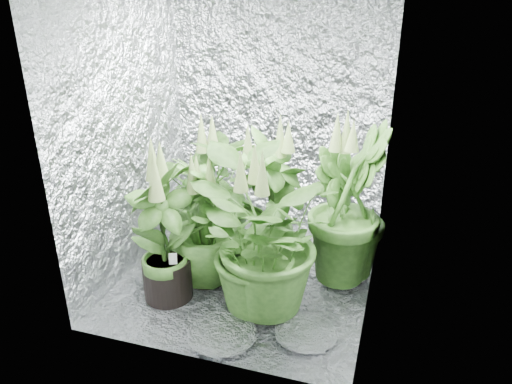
{
  "coord_description": "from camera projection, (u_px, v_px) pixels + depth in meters",
  "views": [
    {
      "loc": [
        0.89,
        -2.68,
        1.9
      ],
      "look_at": [
        0.07,
        0.0,
        0.64
      ],
      "focal_mm": 35.0,
      "sensor_mm": 36.0,
      "label": 1
    }
  ],
  "objects": [
    {
      "name": "plant_a",
      "position": [
        214.0,
        190.0,
        3.53
      ],
      "size": [
        0.95,
        0.95,
        0.99
      ],
      "rotation": [
        0.0,
        0.0,
        0.2
      ],
      "color": "black",
      "rests_on": "ground"
    },
    {
      "name": "plant_d",
      "position": [
        204.0,
        224.0,
        3.17
      ],
      "size": [
        0.66,
        0.66,
        0.92
      ],
      "rotation": [
        0.0,
        0.0,
        2.31
      ],
      "color": "black",
      "rests_on": "ground"
    },
    {
      "name": "plant_b",
      "position": [
        271.0,
        205.0,
        3.28
      ],
      "size": [
        0.65,
        0.65,
        1.05
      ],
      "rotation": [
        0.0,
        0.0,
        1.22
      ],
      "color": "black",
      "rests_on": "ground"
    },
    {
      "name": "plant_label",
      "position": [
        173.0,
        259.0,
        3.0
      ],
      "size": [
        0.05,
        0.04,
        0.08
      ],
      "primitive_type": "cube",
      "rotation": [
        -0.21,
        0.0,
        0.35
      ],
      "color": "white",
      "rests_on": "plant_f"
    },
    {
      "name": "walls",
      "position": [
        245.0,
        135.0,
        2.95
      ],
      "size": [
        1.62,
        1.62,
        2.0
      ],
      "color": "silver",
      "rests_on": "ground"
    },
    {
      "name": "ground",
      "position": [
        246.0,
        277.0,
        3.36
      ],
      "size": [
        1.6,
        1.6,
        0.0
      ],
      "primitive_type": "plane",
      "color": "silver",
      "rests_on": "ground"
    },
    {
      "name": "plant_c",
      "position": [
        349.0,
        206.0,
        3.14
      ],
      "size": [
        0.71,
        0.71,
        1.13
      ],
      "rotation": [
        0.0,
        0.0,
        1.28
      ],
      "color": "black",
      "rests_on": "ground"
    },
    {
      "name": "circulation_fan",
      "position": [
        350.0,
        227.0,
        3.68
      ],
      "size": [
        0.19,
        0.3,
        0.36
      ],
      "rotation": [
        0.0,
        0.0,
        -0.34
      ],
      "color": "black",
      "rests_on": "ground"
    },
    {
      "name": "plant_f",
      "position": [
        164.0,
        233.0,
        2.98
      ],
      "size": [
        0.58,
        0.58,
        1.01
      ],
      "rotation": [
        0.0,
        0.0,
        4.46
      ],
      "color": "black",
      "rests_on": "ground"
    },
    {
      "name": "plant_e",
      "position": [
        261.0,
        240.0,
        2.83
      ],
      "size": [
        1.0,
        1.0,
        1.04
      ],
      "rotation": [
        0.0,
        0.0,
        3.33
      ],
      "color": "black",
      "rests_on": "ground"
    }
  ]
}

